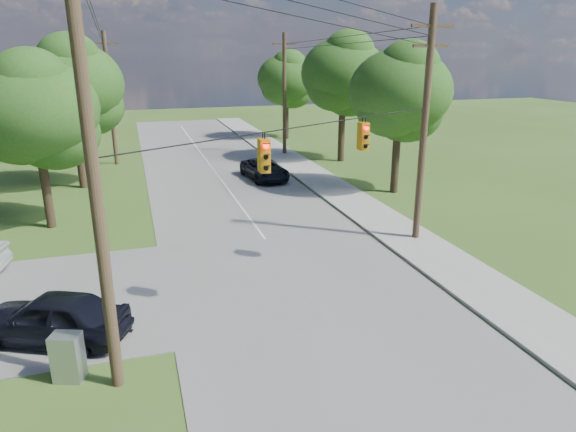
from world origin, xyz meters
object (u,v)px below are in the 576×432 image
object	(u,v)px
pole_sw	(91,158)
car_cross_dark	(51,317)
pole_ne	(424,124)
pole_north_e	(284,94)
pole_north_w	(110,98)
control_cabinet	(68,357)
car_main_north	(264,169)

from	to	relation	value
pole_sw	car_cross_dark	bearing A→B (deg)	124.29
pole_ne	pole_north_e	distance (m)	22.00
pole_ne	pole_north_w	xyz separation A→B (m)	(-13.90, 22.00, -0.34)
pole_sw	control_cabinet	xyz separation A→B (m)	(-1.25, 0.60, -5.54)
pole_north_w	car_main_north	distance (m)	13.72
control_cabinet	car_cross_dark	bearing A→B (deg)	126.24
pole_north_e	car_main_north	bearing A→B (deg)	-115.26
pole_north_e	pole_ne	bearing A→B (deg)	-90.00
pole_north_w	pole_north_e	bearing A→B (deg)	0.00
pole_sw	car_cross_dark	world-z (taller)	pole_sw
pole_ne	pole_north_w	world-z (taller)	pole_ne
pole_ne	pole_north_e	xyz separation A→B (m)	(-0.00, 22.00, -0.34)
pole_ne	pole_north_w	distance (m)	26.03
pole_sw	pole_north_w	bearing A→B (deg)	90.77
pole_north_w	car_main_north	bearing A→B (deg)	-39.90
car_cross_dark	car_main_north	xyz separation A→B (m)	(11.48, 18.46, -0.12)
pole_north_w	car_cross_dark	world-z (taller)	pole_north_w
pole_ne	control_cabinet	xyz separation A→B (m)	(-14.75, -7.00, -4.78)
pole_ne	car_cross_dark	bearing A→B (deg)	-162.74
pole_north_e	pole_north_w	bearing A→B (deg)	180.00
pole_sw	pole_ne	xyz separation A→B (m)	(13.50, 7.60, -0.76)
pole_north_w	control_cabinet	distance (m)	29.35
pole_north_e	car_cross_dark	world-z (taller)	pole_north_e
pole_ne	pole_north_w	size ratio (longest dim) A/B	1.05
pole_ne	car_cross_dark	xyz separation A→B (m)	(-15.42, -4.79, -4.63)
pole_north_w	car_cross_dark	bearing A→B (deg)	-93.24
pole_sw	pole_ne	bearing A→B (deg)	29.38
pole_north_e	car_cross_dark	distance (m)	31.21
pole_ne	car_cross_dark	distance (m)	16.79
pole_sw	car_cross_dark	xyz separation A→B (m)	(-1.92, 2.81, -5.39)
pole_sw	pole_north_w	distance (m)	29.62
car_cross_dark	control_cabinet	distance (m)	2.31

